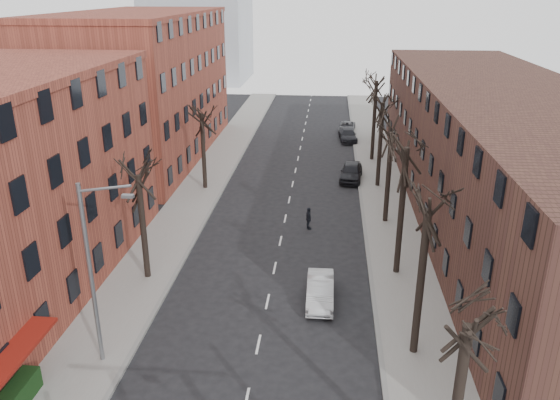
# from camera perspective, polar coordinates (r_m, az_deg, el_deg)

# --- Properties ---
(sidewalk_left) EXTENTS (4.00, 90.00, 0.15)m
(sidewalk_left) POSITION_cam_1_polar(r_m,az_deg,el_deg) (49.71, -8.00, 1.65)
(sidewalk_left) COLOR gray
(sidewalk_left) RESTS_ON ground
(sidewalk_right) EXTENTS (4.00, 90.00, 0.15)m
(sidewalk_right) POSITION_cam_1_polar(r_m,az_deg,el_deg) (48.67, 10.68, 1.05)
(sidewalk_right) COLOR gray
(sidewalk_right) RESTS_ON ground
(building_left_far) EXTENTS (12.00, 28.00, 14.00)m
(building_left_far) POSITION_cam_1_polar(r_m,az_deg,el_deg) (58.60, -14.14, 11.22)
(building_left_far) COLOR brown
(building_left_far) RESTS_ON ground
(building_right) EXTENTS (12.00, 50.00, 10.00)m
(building_right) POSITION_cam_1_polar(r_m,az_deg,el_deg) (44.06, 22.09, 4.44)
(building_right) COLOR #462921
(building_right) RESTS_ON ground
(tree_right_b) EXTENTS (5.20, 5.20, 10.80)m
(tree_right_b) POSITION_cam_1_polar(r_m,az_deg,el_deg) (28.32, 13.73, -15.28)
(tree_right_b) COLOR black
(tree_right_b) RESTS_ON ground
(tree_right_c) EXTENTS (5.20, 5.20, 11.60)m
(tree_right_c) POSITION_cam_1_polar(r_m,az_deg,el_deg) (35.02, 12.01, -7.51)
(tree_right_c) COLOR black
(tree_right_c) RESTS_ON ground
(tree_right_d) EXTENTS (5.20, 5.20, 10.00)m
(tree_right_d) POSITION_cam_1_polar(r_m,az_deg,el_deg) (42.18, 10.90, -2.29)
(tree_right_d) COLOR black
(tree_right_d) RESTS_ON ground
(tree_right_e) EXTENTS (5.20, 5.20, 10.80)m
(tree_right_e) POSITION_cam_1_polar(r_m,az_deg,el_deg) (49.60, 10.12, 1.39)
(tree_right_e) COLOR black
(tree_right_e) RESTS_ON ground
(tree_right_f) EXTENTS (5.20, 5.20, 11.60)m
(tree_right_f) POSITION_cam_1_polar(r_m,az_deg,el_deg) (57.17, 9.55, 4.10)
(tree_right_f) COLOR black
(tree_right_f) RESTS_ON ground
(tree_left_a) EXTENTS (5.20, 5.20, 9.50)m
(tree_left_a) POSITION_cam_1_polar(r_m,az_deg,el_deg) (34.72, -13.61, -7.92)
(tree_left_a) COLOR black
(tree_left_a) RESTS_ON ground
(tree_left_b) EXTENTS (5.20, 5.20, 9.50)m
(tree_left_b) POSITION_cam_1_polar(r_m,az_deg,el_deg) (48.73, -7.79, 1.16)
(tree_left_b) COLOR black
(tree_left_b) RESTS_ON ground
(streetlight) EXTENTS (2.45, 0.22, 9.03)m
(streetlight) POSITION_cam_1_polar(r_m,az_deg,el_deg) (25.69, -18.91, -6.76)
(streetlight) COLOR slate
(streetlight) RESTS_ON ground
(silver_sedan) EXTENTS (1.53, 4.28, 1.40)m
(silver_sedan) POSITION_cam_1_polar(r_m,az_deg,el_deg) (31.18, 4.22, -9.42)
(silver_sedan) COLOR #BABEC2
(silver_sedan) RESTS_ON ground
(parked_car_near) EXTENTS (2.38, 4.91, 1.61)m
(parked_car_near) POSITION_cam_1_polar(r_m,az_deg,el_deg) (50.71, 7.46, 2.95)
(parked_car_near) COLOR black
(parked_car_near) RESTS_ON ground
(parked_car_mid) EXTENTS (2.26, 4.80, 1.35)m
(parked_car_mid) POSITION_cam_1_polar(r_m,az_deg,el_deg) (64.20, 7.09, 6.75)
(parked_car_mid) COLOR black
(parked_car_mid) RESTS_ON ground
(parked_car_far) EXTENTS (2.27, 4.22, 1.13)m
(parked_car_far) POSITION_cam_1_polar(r_m,az_deg,el_deg) (68.64, 7.00, 7.61)
(parked_car_far) COLOR #5A5C62
(parked_car_far) RESTS_ON ground
(pedestrian_crossing) EXTENTS (0.72, 1.07, 1.68)m
(pedestrian_crossing) POSITION_cam_1_polar(r_m,az_deg,el_deg) (40.01, 3.01, -1.93)
(pedestrian_crossing) COLOR black
(pedestrian_crossing) RESTS_ON ground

